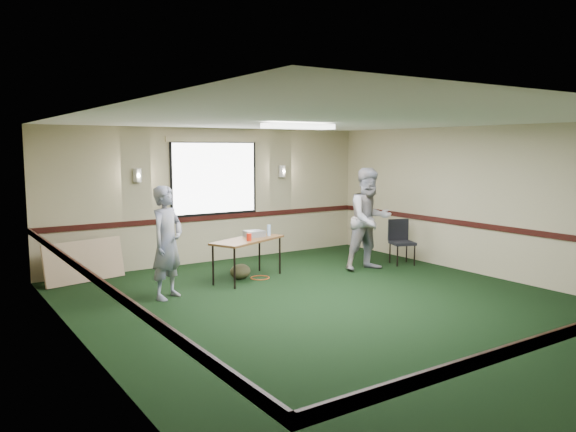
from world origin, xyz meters
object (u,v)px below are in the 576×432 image
folding_table (248,242)px  conference_chair (401,238)px  person_left (167,242)px  projector (254,234)px  person_right (370,219)px

folding_table → conference_chair: bearing=-31.9°
conference_chair → person_left: bearing=-160.7°
projector → conference_chair: size_ratio=0.37×
person_left → folding_table: bearing=-17.5°
person_left → person_right: person_right is taller
folding_table → person_left: person_left is taller
conference_chair → person_right: bearing=-154.0°
folding_table → person_left: 1.69m
folding_table → projector: 0.29m
projector → person_right: person_right is taller
projector → folding_table: bearing=-146.9°
conference_chair → person_left: (-4.86, 0.09, 0.35)m
conference_chair → person_right: person_right is taller
person_left → person_right: (3.95, -0.18, 0.10)m
projector → person_left: size_ratio=0.19×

